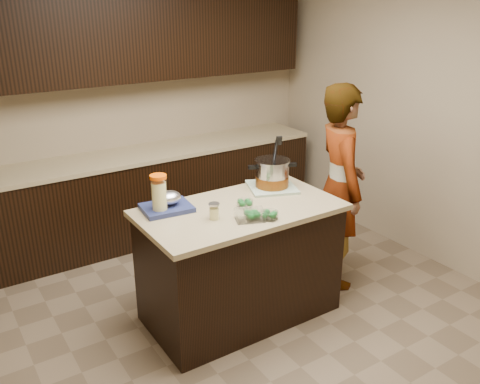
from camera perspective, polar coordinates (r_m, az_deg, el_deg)
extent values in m
plane|color=brown|center=(4.11, 0.00, -13.40)|extent=(4.00, 4.00, 0.00)
cube|color=tan|center=(5.27, -12.12, 9.97)|extent=(4.00, 0.04, 2.70)
cube|color=tan|center=(4.88, 20.34, 8.26)|extent=(0.04, 4.00, 2.70)
cube|color=black|center=(5.25, -10.15, -0.40)|extent=(3.60, 0.60, 0.86)
cube|color=tan|center=(5.11, -10.48, 4.30)|extent=(3.60, 0.63, 0.04)
cube|color=black|center=(5.02, -11.87, 16.39)|extent=(3.60, 0.35, 0.75)
cube|color=black|center=(3.88, 0.00, -8.16)|extent=(1.40, 0.75, 0.86)
cube|color=tan|center=(3.68, 0.00, -2.03)|extent=(1.46, 0.81, 0.04)
cube|color=#5B8763|center=(4.04, 3.60, 0.56)|extent=(0.46, 0.46, 0.02)
cylinder|color=#B7B7BC|center=(4.00, 3.63, 2.06)|extent=(0.34, 0.34, 0.20)
cylinder|color=brown|center=(4.02, 3.61, 1.25)|extent=(0.34, 0.34, 0.08)
cylinder|color=#B7B7BC|center=(3.97, 3.67, 3.54)|extent=(0.36, 0.36, 0.01)
cube|color=black|center=(3.95, 1.38, 2.80)|extent=(0.07, 0.05, 0.03)
cube|color=black|center=(4.03, 5.88, 3.07)|extent=(0.07, 0.05, 0.03)
cylinder|color=black|center=(3.93, 3.93, 4.24)|extent=(0.06, 0.11, 0.25)
cylinder|color=#EAE48F|center=(3.57, -9.04, -0.69)|extent=(0.12, 0.12, 0.23)
cylinder|color=white|center=(3.56, -9.05, -0.47)|extent=(0.14, 0.14, 0.26)
cylinder|color=#F35605|center=(3.51, -9.19, 1.67)|extent=(0.14, 0.14, 0.02)
cylinder|color=#EAE48F|center=(3.47, -2.91, -2.43)|extent=(0.07, 0.07, 0.08)
cylinder|color=white|center=(3.47, -2.92, -2.25)|extent=(0.07, 0.07, 0.10)
cylinder|color=silver|center=(3.45, -2.93, -1.31)|extent=(0.08, 0.08, 0.02)
cylinder|color=silver|center=(3.67, 0.56, -1.31)|extent=(0.14, 0.14, 0.06)
cylinder|color=silver|center=(3.48, 3.34, -2.60)|extent=(0.16, 0.16, 0.06)
cube|color=silver|center=(3.46, 1.11, -2.61)|extent=(0.23, 0.20, 0.07)
cube|color=navy|center=(3.66, -8.23, -1.77)|extent=(0.37, 0.31, 0.03)
ellipsoid|color=silver|center=(3.64, -7.96, -0.75)|extent=(0.18, 0.14, 0.10)
imported|color=gray|center=(4.26, 11.12, 0.53)|extent=(0.63, 0.74, 1.71)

